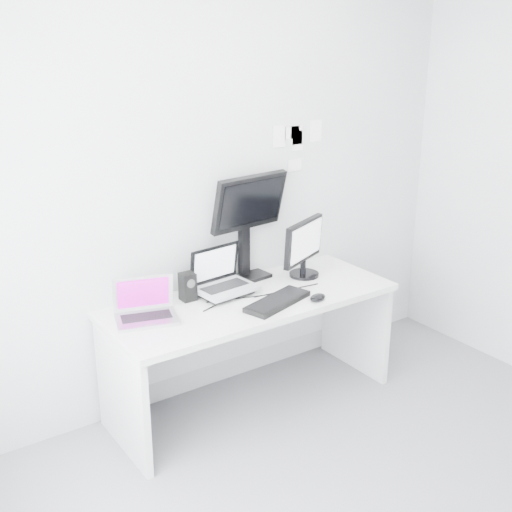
% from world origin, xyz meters
% --- Properties ---
extents(back_wall, '(3.60, 0.00, 3.60)m').
position_xyz_m(back_wall, '(0.00, 1.60, 1.35)').
color(back_wall, '#B3B5B7').
rests_on(back_wall, ground).
extents(desk, '(1.80, 0.70, 0.73)m').
position_xyz_m(desk, '(0.00, 1.25, 0.36)').
color(desk, white).
rests_on(desk, ground).
extents(macbook, '(0.40, 0.34, 0.25)m').
position_xyz_m(macbook, '(-0.67, 1.30, 0.86)').
color(macbook, '#B3B4B8').
rests_on(macbook, desk).
extents(speaker, '(0.10, 0.10, 0.17)m').
position_xyz_m(speaker, '(-0.33, 1.44, 0.82)').
color(speaker, black).
rests_on(speaker, desk).
extents(dell_laptop, '(0.38, 0.31, 0.30)m').
position_xyz_m(dell_laptop, '(-0.10, 1.38, 0.88)').
color(dell_laptop, '#B1B3B9').
rests_on(dell_laptop, desk).
extents(rear_monitor, '(0.54, 0.24, 0.71)m').
position_xyz_m(rear_monitor, '(0.16, 1.54, 1.09)').
color(rear_monitor, black).
rests_on(rear_monitor, desk).
extents(samsung_monitor, '(0.47, 0.35, 0.39)m').
position_xyz_m(samsung_monitor, '(0.49, 1.36, 0.93)').
color(samsung_monitor, black).
rests_on(samsung_monitor, desk).
extents(keyboard, '(0.48, 0.29, 0.03)m').
position_xyz_m(keyboard, '(0.07, 1.08, 0.75)').
color(keyboard, black).
rests_on(keyboard, desk).
extents(mouse, '(0.14, 0.11, 0.04)m').
position_xyz_m(mouse, '(0.30, 0.99, 0.75)').
color(mouse, black).
rests_on(mouse, desk).
extents(wall_note_0, '(0.10, 0.00, 0.14)m').
position_xyz_m(wall_note_0, '(0.45, 1.59, 1.62)').
color(wall_note_0, white).
rests_on(wall_note_0, back_wall).
extents(wall_note_1, '(0.09, 0.00, 0.13)m').
position_xyz_m(wall_note_1, '(0.60, 1.59, 1.58)').
color(wall_note_1, white).
rests_on(wall_note_1, back_wall).
extents(wall_note_2, '(0.10, 0.00, 0.14)m').
position_xyz_m(wall_note_2, '(0.75, 1.59, 1.63)').
color(wall_note_2, white).
rests_on(wall_note_2, back_wall).
extents(wall_note_3, '(0.11, 0.00, 0.08)m').
position_xyz_m(wall_note_3, '(0.58, 1.59, 1.42)').
color(wall_note_3, white).
rests_on(wall_note_3, back_wall).
extents(wall_note_4, '(0.10, 0.00, 0.13)m').
position_xyz_m(wall_note_4, '(0.59, 1.59, 1.62)').
color(wall_note_4, white).
rests_on(wall_note_4, back_wall).
extents(wall_note_5, '(0.12, 0.00, 0.08)m').
position_xyz_m(wall_note_5, '(0.55, 1.59, 1.64)').
color(wall_note_5, white).
rests_on(wall_note_5, back_wall).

